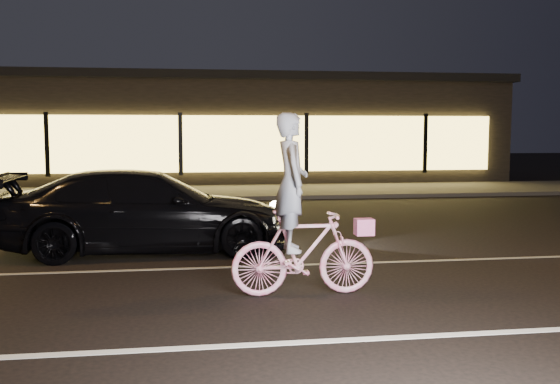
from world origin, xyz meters
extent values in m
plane|color=black|center=(0.00, 0.00, 0.00)|extent=(90.00, 90.00, 0.00)
cube|color=silver|center=(0.00, -1.50, 0.00)|extent=(60.00, 0.12, 0.01)
cube|color=gray|center=(0.00, 2.00, 0.00)|extent=(60.00, 0.10, 0.01)
cube|color=#383533|center=(0.00, 13.00, 0.06)|extent=(30.00, 4.00, 0.12)
cube|color=black|center=(0.00, 19.00, 2.00)|extent=(25.00, 8.00, 4.00)
cube|color=black|center=(0.00, 19.00, 4.05)|extent=(25.40, 8.40, 0.30)
cube|color=#FFD559|center=(0.00, 14.90, 1.60)|extent=(23.00, 0.15, 2.00)
cube|color=black|center=(-4.50, 14.82, 1.60)|extent=(0.15, 0.08, 2.20)
cube|color=black|center=(0.00, 14.82, 1.60)|extent=(0.15, 0.08, 2.20)
cube|color=black|center=(4.50, 14.82, 1.60)|extent=(0.15, 0.08, 2.20)
cube|color=black|center=(9.00, 14.82, 1.60)|extent=(0.15, 0.08, 2.20)
imported|color=#F73C7F|center=(1.69, 0.25, 0.55)|extent=(1.84, 0.52, 1.10)
imported|color=white|center=(1.53, 0.25, 1.45)|extent=(0.42, 0.63, 1.73)
cube|color=#E441A6|center=(2.47, 0.25, 0.86)|extent=(0.23, 0.19, 0.21)
imported|color=black|center=(-0.45, 3.45, 0.71)|extent=(4.92, 2.10, 1.42)
sphere|color=#FFF2BF|center=(1.87, 4.15, 0.65)|extent=(0.24, 0.24, 0.24)
sphere|color=#FFF2BF|center=(1.91, 2.86, 0.65)|extent=(0.24, 0.24, 0.24)
camera|label=1|loc=(0.26, -7.39, 2.10)|focal=40.00mm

